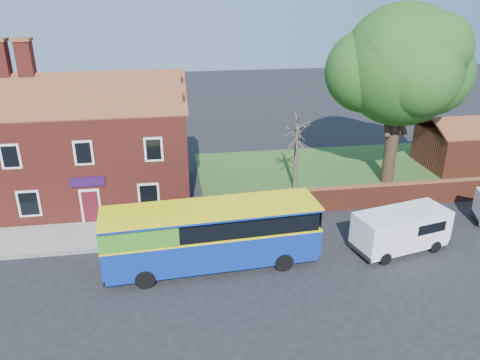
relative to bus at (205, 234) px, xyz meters
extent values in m
plane|color=black|center=(0.54, -1.74, -1.89)|extent=(120.00, 120.00, 0.00)
cube|color=gray|center=(-6.46, 4.01, -1.83)|extent=(18.00, 3.50, 0.12)
cube|color=slate|center=(-6.46, 2.26, -1.82)|extent=(18.00, 0.15, 0.14)
cube|color=#426B28|center=(13.54, 11.26, -1.87)|extent=(26.00, 12.00, 0.04)
cube|color=maroon|center=(-6.46, 9.76, 1.36)|extent=(12.00, 8.00, 6.50)
cube|color=brown|center=(-6.46, 7.76, 5.61)|extent=(12.30, 4.08, 2.16)
cube|color=brown|center=(-6.46, 11.76, 5.61)|extent=(12.30, 4.08, 2.16)
cube|color=maroon|center=(-11.26, 9.76, 7.51)|extent=(0.90, 0.90, 2.20)
cube|color=maroon|center=(-9.86, 9.76, 7.51)|extent=(0.90, 0.90, 2.20)
cube|color=black|center=(-6.46, 5.73, 2.71)|extent=(1.10, 0.06, 1.50)
cube|color=#4C0F19|center=(-6.46, 5.71, -0.79)|extent=(0.95, 0.04, 2.10)
cube|color=silver|center=(-6.46, 5.73, -0.74)|extent=(1.20, 0.06, 2.30)
cube|color=#290D3C|center=(-6.46, 5.70, 0.91)|extent=(2.00, 0.06, 0.60)
cube|color=maroon|center=(13.54, 5.26, -1.14)|extent=(22.00, 0.30, 1.50)
cube|color=brown|center=(13.54, 5.26, -0.34)|extent=(22.00, 0.38, 0.10)
cube|color=maroon|center=(22.54, 11.26, -0.39)|extent=(8.00, 5.00, 3.00)
cube|color=brown|center=(22.54, 12.51, 1.66)|extent=(8.20, 2.56, 1.24)
cube|color=navy|center=(0.36, 0.02, -0.64)|extent=(11.07, 3.40, 1.74)
cube|color=yellow|center=(0.36, 0.02, 0.23)|extent=(11.09, 3.42, 0.10)
cube|color=black|center=(0.36, 0.02, 0.75)|extent=(10.63, 3.39, 0.87)
cube|color=#3C9420|center=(-3.24, -0.20, 0.75)|extent=(3.88, 2.99, 0.93)
cube|color=navy|center=(0.36, 0.02, 1.33)|extent=(11.07, 3.40, 0.14)
cube|color=yellow|center=(0.36, 0.02, 1.41)|extent=(11.11, 3.44, 0.06)
cylinder|color=black|center=(-3.05, -1.48, -1.40)|extent=(1.00, 0.34, 0.98)
cylinder|color=black|center=(-3.21, 1.09, -1.40)|extent=(1.00, 0.34, 0.98)
cylinder|color=black|center=(3.92, -1.04, -1.40)|extent=(1.00, 0.34, 0.98)
cylinder|color=black|center=(3.76, 1.52, -1.40)|extent=(1.00, 0.34, 0.98)
cube|color=white|center=(10.71, 0.00, -0.59)|extent=(5.53, 3.17, 1.97)
cube|color=black|center=(12.99, 0.52, -0.28)|extent=(0.47, 1.74, 0.78)
cube|color=black|center=(13.21, 0.56, -1.48)|extent=(0.56, 2.05, 0.25)
cylinder|color=black|center=(9.31, -1.32, -1.55)|extent=(0.72, 0.37, 0.69)
cylinder|color=black|center=(8.88, 0.59, -1.55)|extent=(0.72, 0.37, 0.69)
cylinder|color=black|center=(12.55, -0.59, -1.55)|extent=(0.72, 0.37, 0.69)
cylinder|color=black|center=(12.12, 1.32, -1.55)|extent=(0.72, 0.37, 0.69)
cylinder|color=black|center=(14.26, 9.08, 0.73)|extent=(0.91, 0.91, 5.24)
sphere|color=#38611E|center=(14.26, 9.08, 6.65)|extent=(8.20, 8.20, 8.20)
sphere|color=#38611E|center=(16.65, 9.54, 5.97)|extent=(5.92, 5.92, 5.92)
sphere|color=#38611E|center=(12.10, 9.77, 6.20)|extent=(5.70, 5.70, 5.70)
cylinder|color=#4C4238|center=(7.15, 8.83, 0.53)|extent=(0.28, 0.28, 4.85)
cylinder|color=#4C4238|center=(7.15, 8.83, 2.26)|extent=(0.28, 2.37, 1.90)
cylinder|color=#4C4238|center=(7.15, 8.83, 2.09)|extent=(1.23, 1.75, 1.74)
cylinder|color=#4C4238|center=(7.15, 8.83, 2.44)|extent=(1.99, 0.91, 1.93)
camera|label=1|loc=(-1.42, -20.84, 11.81)|focal=35.00mm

